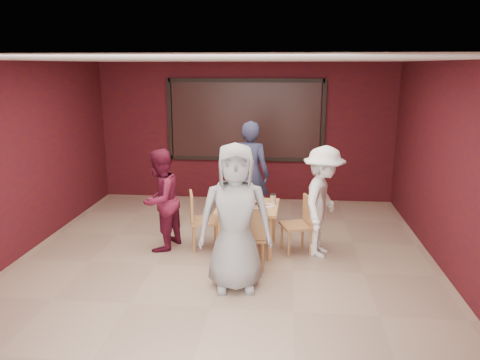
# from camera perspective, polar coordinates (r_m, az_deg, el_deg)

# --- Properties ---
(floor) EXTENTS (7.00, 7.00, 0.00)m
(floor) POSITION_cam_1_polar(r_m,az_deg,el_deg) (6.62, -2.07, -10.58)
(floor) COLOR tan
(floor) RESTS_ON ground
(window_blinds) EXTENTS (3.00, 0.02, 1.50)m
(window_blinds) POSITION_cam_1_polar(r_m,az_deg,el_deg) (9.52, 0.66, 7.29)
(window_blinds) COLOR black
(dining_table) EXTENTS (0.92, 0.92, 0.86)m
(dining_table) POSITION_cam_1_polar(r_m,az_deg,el_deg) (6.98, 0.97, -3.76)
(dining_table) COLOR #C47E50
(dining_table) RESTS_ON floor
(chair_front) EXTENTS (0.50, 0.50, 0.92)m
(chair_front) POSITION_cam_1_polar(r_m,az_deg,el_deg) (6.34, 1.11, -6.60)
(chair_front) COLOR #A66740
(chair_front) RESTS_ON floor
(chair_back) EXTENTS (0.40, 0.40, 0.78)m
(chair_back) POSITION_cam_1_polar(r_m,az_deg,el_deg) (7.77, 0.73, -3.31)
(chair_back) COLOR #A66740
(chair_back) RESTS_ON floor
(chair_left) EXTENTS (0.52, 0.52, 0.89)m
(chair_left) POSITION_cam_1_polar(r_m,az_deg,el_deg) (7.12, -4.96, -4.52)
(chair_left) COLOR #A66740
(chair_left) RESTS_ON floor
(chair_right) EXTENTS (0.52, 0.52, 0.86)m
(chair_right) POSITION_cam_1_polar(r_m,az_deg,el_deg) (7.01, 7.46, -5.03)
(chair_right) COLOR #A66740
(chair_right) RESTS_ON floor
(diner_front) EXTENTS (0.97, 0.70, 1.85)m
(diner_front) POSITION_cam_1_polar(r_m,az_deg,el_deg) (5.72, -0.58, -4.62)
(diner_front) COLOR gray
(diner_front) RESTS_ON floor
(diner_back) EXTENTS (0.77, 0.63, 1.83)m
(diner_back) POSITION_cam_1_polar(r_m,az_deg,el_deg) (8.03, 1.30, 0.74)
(diner_back) COLOR #292D4A
(diner_back) RESTS_ON floor
(diner_left) EXTENTS (0.78, 0.89, 1.54)m
(diner_left) POSITION_cam_1_polar(r_m,az_deg,el_deg) (7.11, -9.71, -2.41)
(diner_left) COLOR maroon
(diner_left) RESTS_ON floor
(diner_right) EXTENTS (0.88, 1.18, 1.63)m
(diner_right) POSITION_cam_1_polar(r_m,az_deg,el_deg) (6.87, 10.08, -2.63)
(diner_right) COLOR white
(diner_right) RESTS_ON floor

